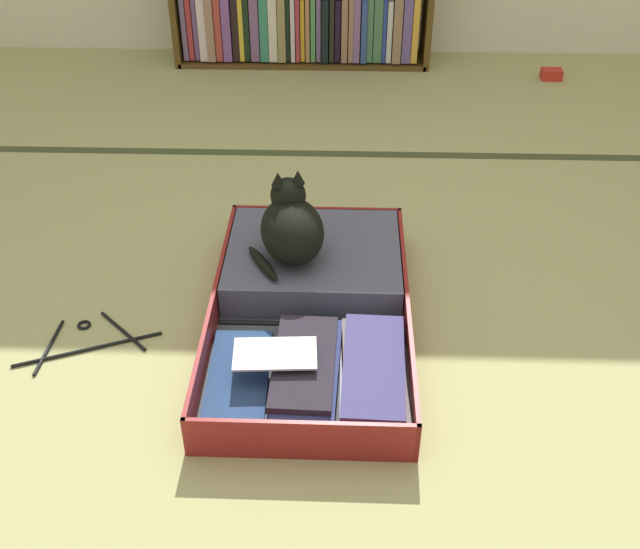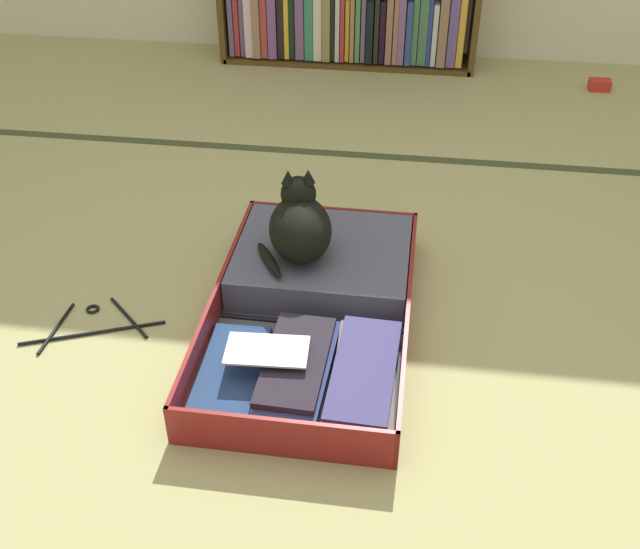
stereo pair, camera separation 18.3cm
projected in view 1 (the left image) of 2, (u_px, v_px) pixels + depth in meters
The scene contains 6 objects.
ground_plane at pixel (322, 348), 2.21m from camera, with size 10.00×10.00×0.00m, color tan.
tatami_border at pixel (330, 154), 3.17m from camera, with size 4.80×0.05×0.00m.
open_suitcase at pixel (315, 300), 2.30m from camera, with size 0.58×0.99×0.13m.
black_cat at pixel (291, 227), 2.31m from camera, with size 0.27×0.31×0.27m.
clothes_hanger at pixel (87, 341), 2.23m from camera, with size 0.40×0.28×0.01m.
small_red_pouch at pixel (551, 74), 3.81m from camera, with size 0.10×0.07×0.05m.
Camera 1 is at (0.04, -1.65, 1.48)m, focal length 43.01 mm.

